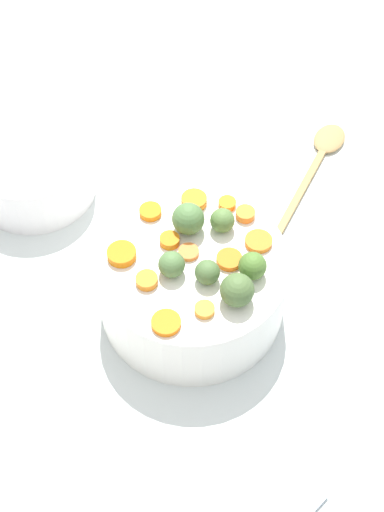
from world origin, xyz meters
name	(u,v)px	position (x,y,z in m)	size (l,w,h in m)	color
tabletop	(193,326)	(0.00, 0.00, 0.01)	(2.40, 2.40, 0.02)	silver
serving_bowl_carrots	(192,284)	(-0.01, -0.02, 0.07)	(0.26, 0.26, 0.11)	white
carrot_slice_0	(245,214)	(-0.11, -0.06, 0.13)	(0.03, 0.03, 0.01)	orange
carrot_slice_1	(170,240)	(0.00, -0.06, 0.13)	(0.03, 0.03, 0.01)	orange
carrot_slice_2	(166,323)	(0.06, 0.05, 0.13)	(0.04, 0.04, 0.01)	orange
carrot_slice_3	(227,204)	(-0.10, -0.08, 0.13)	(0.02, 0.02, 0.01)	orange
carrot_slice_4	(189,252)	(-0.01, -0.04, 0.13)	(0.03, 0.03, 0.01)	orange
carrot_slice_5	(194,200)	(-0.06, -0.11, 0.13)	(0.04, 0.04, 0.01)	orange
carrot_slice_6	(147,280)	(0.05, -0.02, 0.13)	(0.03, 0.03, 0.01)	orange
carrot_slice_7	(122,254)	(0.07, -0.07, 0.13)	(0.04, 0.04, 0.01)	orange
carrot_slice_8	(152,211)	(0.00, -0.12, 0.13)	(0.03, 0.03, 0.01)	orange
carrot_slice_9	(205,310)	(0.01, 0.05, 0.13)	(0.03, 0.03, 0.01)	orange
carrot_slice_10	(259,241)	(-0.10, -0.01, 0.13)	(0.04, 0.04, 0.01)	orange
carrot_slice_11	(228,257)	(-0.05, 0.00, 0.13)	(0.03, 0.03, 0.01)	orange
brussels_sprout_0	(188,219)	(-0.03, -0.07, 0.15)	(0.04, 0.04, 0.04)	#517941
brussels_sprout_1	(237,290)	(-0.03, 0.06, 0.15)	(0.04, 0.04, 0.04)	#4E6B39
brussels_sprout_2	(207,272)	(-0.01, 0.01, 0.14)	(0.03, 0.03, 0.03)	#4D6E3B
brussels_sprout_3	(222,220)	(-0.07, -0.05, 0.14)	(0.03, 0.03, 0.03)	#557A3C
brussels_sprout_4	(252,266)	(-0.07, 0.03, 0.15)	(0.04, 0.04, 0.04)	#4E772F
brussels_sprout_5	(172,264)	(0.02, -0.02, 0.15)	(0.03, 0.03, 0.03)	#517641
wooden_spoon	(319,157)	(-0.33, -0.18, 0.03)	(0.26, 0.20, 0.01)	#AB8751
casserole_dish	(33,171)	(0.10, -0.34, 0.06)	(0.19, 0.19, 0.08)	white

